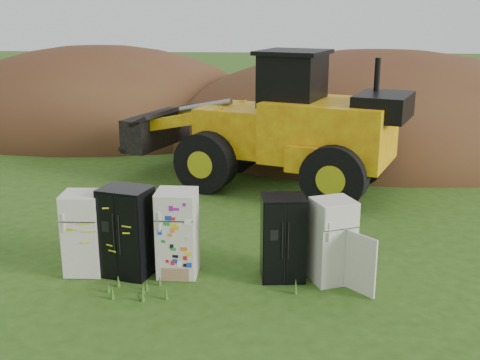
% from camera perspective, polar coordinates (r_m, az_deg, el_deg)
% --- Properties ---
extents(ground, '(120.00, 120.00, 0.00)m').
position_cam_1_polar(ground, '(11.85, -2.96, -9.02)').
color(ground, '#2C4C14').
rests_on(ground, ground).
extents(fridge_leftmost, '(0.75, 0.72, 1.63)m').
position_cam_1_polar(fridge_leftmost, '(12.06, -14.60, -4.89)').
color(fridge_leftmost, white).
rests_on(fridge_leftmost, ground).
extents(fridge_black_side, '(1.07, 0.93, 1.75)m').
position_cam_1_polar(fridge_black_side, '(11.78, -10.65, -4.82)').
color(fridge_black_side, black).
rests_on(fridge_black_side, ground).
extents(fridge_sticker, '(0.76, 0.70, 1.69)m').
position_cam_1_polar(fridge_sticker, '(11.64, -5.95, -5.03)').
color(fridge_sticker, silver).
rests_on(fridge_sticker, ground).
extents(fridge_black_right, '(0.89, 0.78, 1.64)m').
position_cam_1_polar(fridge_black_right, '(11.47, 4.10, -5.47)').
color(fridge_black_right, black).
rests_on(fridge_black_right, ground).
extents(fridge_open_door, '(0.94, 0.91, 1.61)m').
position_cam_1_polar(fridge_open_door, '(11.46, 8.73, -5.71)').
color(fridge_open_door, white).
rests_on(fridge_open_door, ground).
extents(wheel_loader, '(8.70, 5.86, 3.90)m').
position_cam_1_polar(wheel_loader, '(17.27, 1.86, 5.83)').
color(wheel_loader, yellow).
rests_on(wheel_loader, ground).
extents(dirt_mound_right, '(16.57, 12.15, 7.07)m').
position_cam_1_polar(dirt_mound_right, '(23.81, 12.88, 3.49)').
color(dirt_mound_right, '#4C2A18').
rests_on(dirt_mound_right, ground).
extents(dirt_mound_left, '(14.73, 11.04, 7.01)m').
position_cam_1_polar(dirt_mound_left, '(26.95, -12.97, 4.92)').
color(dirt_mound_left, '#4C2A18').
rests_on(dirt_mound_left, ground).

